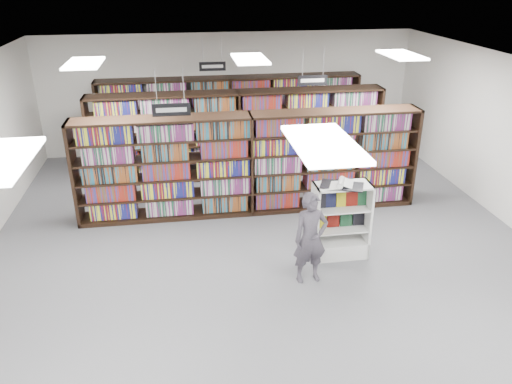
{
  "coord_description": "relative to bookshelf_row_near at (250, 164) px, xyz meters",
  "views": [
    {
      "loc": [
        -1.35,
        -7.43,
        4.71
      ],
      "look_at": [
        -0.12,
        0.5,
        1.1
      ],
      "focal_mm": 35.0,
      "sensor_mm": 36.0,
      "label": 1
    }
  ],
  "objects": [
    {
      "name": "floor",
      "position": [
        0.0,
        -2.0,
        -1.05
      ],
      "size": [
        12.0,
        12.0,
        0.0
      ],
      "primitive_type": "plane",
      "color": "#59595E",
      "rests_on": "ground"
    },
    {
      "name": "ceiling",
      "position": [
        0.0,
        -2.0,
        2.15
      ],
      "size": [
        10.0,
        12.0,
        0.1
      ],
      "primitive_type": "cube",
      "color": "white",
      "rests_on": "wall_back"
    },
    {
      "name": "wall_back",
      "position": [
        0.0,
        4.0,
        0.55
      ],
      "size": [
        10.0,
        0.1,
        3.2
      ],
      "primitive_type": "cube",
      "color": "silver",
      "rests_on": "ground"
    },
    {
      "name": "bookshelf_row_near",
      "position": [
        0.0,
        0.0,
        0.0
      ],
      "size": [
        7.0,
        0.6,
        2.1
      ],
      "color": "black",
      "rests_on": "floor"
    },
    {
      "name": "bookshelf_row_mid",
      "position": [
        0.0,
        2.0,
        0.0
      ],
      "size": [
        7.0,
        0.6,
        2.1
      ],
      "color": "black",
      "rests_on": "floor"
    },
    {
      "name": "bookshelf_row_far",
      "position": [
        0.0,
        3.7,
        0.0
      ],
      "size": [
        7.0,
        0.6,
        2.1
      ],
      "color": "black",
      "rests_on": "floor"
    },
    {
      "name": "aisle_sign_left",
      "position": [
        -1.5,
        -1.0,
        1.48
      ],
      "size": [
        0.65,
        0.02,
        0.8
      ],
      "color": "#B2B2B7",
      "rests_on": "ceiling"
    },
    {
      "name": "aisle_sign_right",
      "position": [
        1.5,
        1.0,
        1.48
      ],
      "size": [
        0.65,
        0.02,
        0.8
      ],
      "color": "#B2B2B7",
      "rests_on": "ceiling"
    },
    {
      "name": "aisle_sign_center",
      "position": [
        -0.5,
        3.0,
        1.48
      ],
      "size": [
        0.65,
        0.02,
        0.8
      ],
      "color": "#B2B2B7",
      "rests_on": "ceiling"
    },
    {
      "name": "troffer_front_center",
      "position": [
        0.0,
        -5.0,
        2.11
      ],
      "size": [
        0.6,
        1.2,
        0.04
      ],
      "primitive_type": "cube",
      "color": "white",
      "rests_on": "ceiling"
    },
    {
      "name": "troffer_back_left",
      "position": [
        -3.0,
        0.0,
        2.11
      ],
      "size": [
        0.6,
        1.2,
        0.04
      ],
      "primitive_type": "cube",
      "color": "white",
      "rests_on": "ceiling"
    },
    {
      "name": "troffer_back_center",
      "position": [
        0.0,
        0.0,
        2.11
      ],
      "size": [
        0.6,
        1.2,
        0.04
      ],
      "primitive_type": "cube",
      "color": "white",
      "rests_on": "ceiling"
    },
    {
      "name": "troffer_back_right",
      "position": [
        3.0,
        0.0,
        2.11
      ],
      "size": [
        0.6,
        1.2,
        0.04
      ],
      "primitive_type": "cube",
      "color": "white",
      "rests_on": "ceiling"
    },
    {
      "name": "endcap_display",
      "position": [
        1.3,
        -1.99,
        -0.58
      ],
      "size": [
        0.98,
        0.49,
        1.37
      ],
      "rotation": [
        0.0,
        0.0,
        -0.0
      ],
      "color": "white",
      "rests_on": "floor"
    },
    {
      "name": "open_book",
      "position": [
        1.24,
        -2.08,
        0.35
      ],
      "size": [
        0.81,
        0.66,
        0.13
      ],
      "rotation": [
        0.0,
        0.0,
        -0.41
      ],
      "color": "black",
      "rests_on": "endcap_display"
    },
    {
      "name": "shopper",
      "position": [
        0.58,
        -2.7,
        -0.28
      ],
      "size": [
        0.6,
        0.43,
        1.55
      ],
      "primitive_type": "imported",
      "rotation": [
        0.0,
        0.0,
        0.1
      ],
      "color": "#47434D",
      "rests_on": "floor"
    }
  ]
}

